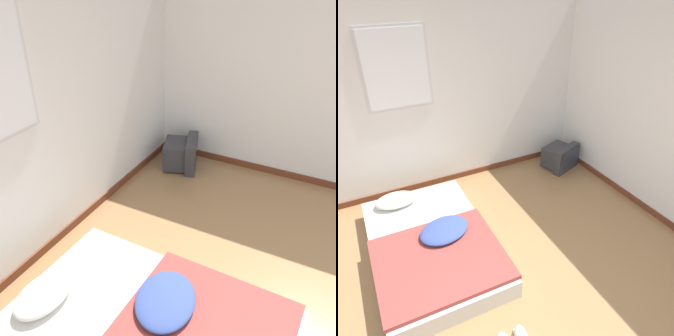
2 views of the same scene
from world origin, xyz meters
TOP-DOWN VIEW (x-y plane):
  - wall_back at (-0.00, 2.87)m, footprint 7.69×0.08m
  - mattress_bed at (-0.23, 1.42)m, footprint 1.34×2.08m
  - crt_tv at (2.26, 2.36)m, footprint 0.61×0.57m

SIDE VIEW (x-z plane):
  - mattress_bed at x=-0.23m, z-range -0.04..0.33m
  - crt_tv at x=2.26m, z-range -0.01..0.41m
  - wall_back at x=0.00m, z-range -0.01..2.59m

